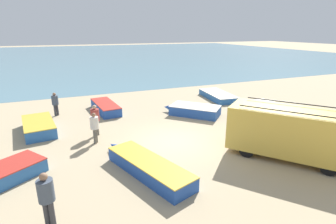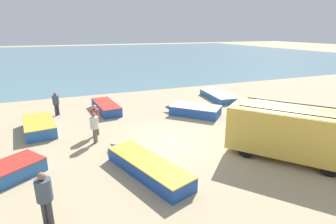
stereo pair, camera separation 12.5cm
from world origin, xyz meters
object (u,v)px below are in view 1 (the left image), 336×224
at_px(fishing_rowboat_0, 146,166).
at_px(fishing_rowboat_4, 193,110).
at_px(fisherman_0, 95,125).
at_px(fisherman_1, 95,117).
at_px(fishing_rowboat_2, 38,126).
at_px(parked_van, 291,132).
at_px(fishing_rowboat_5, 217,95).
at_px(fisherman_2, 55,102).
at_px(fishing_rowboat_3, 276,111).
at_px(fisherman_3, 46,195).
at_px(fishing_rowboat_1, 105,107).

relative_size(fishing_rowboat_0, fishing_rowboat_4, 1.45).
xyz_separation_m(fisherman_0, fisherman_1, (0.17, 1.01, 0.07)).
bearing_deg(fisherman_1, fishing_rowboat_2, 25.09).
distance_m(fishing_rowboat_0, fishing_rowboat_2, 7.94).
bearing_deg(parked_van, fishing_rowboat_5, 126.13).
bearing_deg(parked_van, fisherman_2, -175.80).
xyz_separation_m(fishing_rowboat_3, fishing_rowboat_5, (-1.24, 5.44, -0.06)).
xyz_separation_m(fishing_rowboat_0, fishing_rowboat_2, (-4.29, 6.68, 0.03)).
height_order(parked_van, fisherman_0, parked_van).
xyz_separation_m(parked_van, fisherman_3, (-9.91, -0.64, -0.20)).
distance_m(fishing_rowboat_4, fisherman_0, 7.19).
bearing_deg(fishing_rowboat_5, fishing_rowboat_0, 140.32).
bearing_deg(fishing_rowboat_5, fishing_rowboat_4, 134.55).
height_order(fishing_rowboat_1, fishing_rowboat_5, fishing_rowboat_1).
bearing_deg(fishing_rowboat_4, fisherman_0, 64.22).
bearing_deg(fishing_rowboat_5, parked_van, 169.89).
relative_size(fishing_rowboat_3, fishing_rowboat_4, 1.52).
relative_size(fishing_rowboat_1, fisherman_0, 2.76).
relative_size(fisherman_1, fisherman_3, 1.00).
bearing_deg(parked_van, fisherman_0, -160.43).
bearing_deg(fishing_rowboat_2, fisherman_2, -27.36).
height_order(fishing_rowboat_0, fishing_rowboat_2, fishing_rowboat_2).
height_order(parked_van, fishing_rowboat_1, parked_van).
bearing_deg(fisherman_1, fisherman_3, 129.45).
bearing_deg(parked_van, fishing_rowboat_3, 101.99).
xyz_separation_m(fishing_rowboat_4, fisherman_2, (-8.63, 3.34, 0.62)).
distance_m(parked_van, fishing_rowboat_3, 6.52).
bearing_deg(fishing_rowboat_4, fishing_rowboat_5, -95.09).
bearing_deg(fisherman_2, fishing_rowboat_5, 63.22).
xyz_separation_m(fishing_rowboat_5, fisherman_0, (-10.74, -5.50, 0.72)).
relative_size(fishing_rowboat_1, fishing_rowboat_4, 1.24).
bearing_deg(fishing_rowboat_1, fishing_rowboat_5, -96.02).
xyz_separation_m(fishing_rowboat_0, fisherman_3, (-3.55, -1.81, 0.74)).
height_order(fisherman_2, fisherman_3, fisherman_3).
height_order(fishing_rowboat_2, fisherman_3, fisherman_3).
bearing_deg(fishing_rowboat_5, fishing_rowboat_1, 95.40).
distance_m(fishing_rowboat_0, fishing_rowboat_5, 13.07).
distance_m(fishing_rowboat_0, fishing_rowboat_4, 8.02).
relative_size(fishing_rowboat_5, fisherman_2, 3.12).
bearing_deg(fisherman_0, fishing_rowboat_0, -39.80).
bearing_deg(fisherman_2, fishing_rowboat_3, 41.84).
xyz_separation_m(fishing_rowboat_1, fisherman_1, (-1.20, -4.48, 0.73)).
height_order(fishing_rowboat_5, fisherman_0, fisherman_0).
relative_size(fishing_rowboat_4, fisherman_1, 2.07).
bearing_deg(fisherman_2, fishing_rowboat_1, 61.36).
relative_size(parked_van, fishing_rowboat_5, 1.08).
bearing_deg(fishing_rowboat_0, fisherman_0, 2.71).
distance_m(fisherman_0, fisherman_3, 5.92).
height_order(parked_van, fisherman_2, parked_van).
bearing_deg(fisherman_2, fisherman_3, -27.33).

